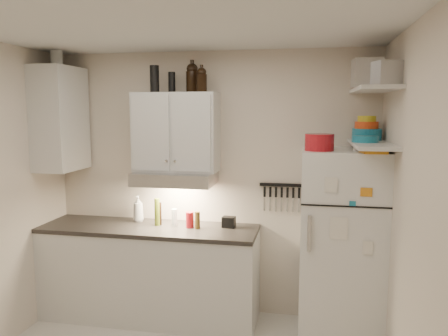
# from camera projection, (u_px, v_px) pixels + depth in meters

# --- Properties ---
(ceiling) EXTENTS (3.20, 3.00, 0.02)m
(ceiling) POSITION_uv_depth(u_px,v_px,m) (157.00, 17.00, 2.72)
(ceiling) COLOR silver
(ceiling) RESTS_ON ground
(back_wall) EXTENTS (3.20, 0.02, 2.60)m
(back_wall) POSITION_uv_depth(u_px,v_px,m) (211.00, 184.00, 4.36)
(back_wall) COLOR beige
(back_wall) RESTS_ON ground
(right_wall) EXTENTS (0.02, 3.00, 2.60)m
(right_wall) POSITION_uv_depth(u_px,v_px,m) (420.00, 235.00, 2.59)
(right_wall) COLOR beige
(right_wall) RESTS_ON ground
(base_cabinet) EXTENTS (2.10, 0.60, 0.88)m
(base_cabinet) POSITION_uv_depth(u_px,v_px,m) (150.00, 274.00, 4.28)
(base_cabinet) COLOR silver
(base_cabinet) RESTS_ON floor
(countertop) EXTENTS (2.10, 0.62, 0.04)m
(countertop) POSITION_uv_depth(u_px,v_px,m) (149.00, 228.00, 4.22)
(countertop) COLOR #2A2624
(countertop) RESTS_ON base_cabinet
(upper_cabinet) EXTENTS (0.80, 0.33, 0.75)m
(upper_cabinet) POSITION_uv_depth(u_px,v_px,m) (176.00, 132.00, 4.18)
(upper_cabinet) COLOR silver
(upper_cabinet) RESTS_ON back_wall
(side_cabinet) EXTENTS (0.33, 0.55, 1.00)m
(side_cabinet) POSITION_uv_depth(u_px,v_px,m) (60.00, 119.00, 4.24)
(side_cabinet) COLOR silver
(side_cabinet) RESTS_ON left_wall
(range_hood) EXTENTS (0.76, 0.46, 0.12)m
(range_hood) POSITION_uv_depth(u_px,v_px,m) (175.00, 178.00, 4.17)
(range_hood) COLOR silver
(range_hood) RESTS_ON back_wall
(fridge) EXTENTS (0.70, 0.68, 1.70)m
(fridge) POSITION_uv_depth(u_px,v_px,m) (341.00, 246.00, 3.84)
(fridge) COLOR white
(fridge) RESTS_ON floor
(shelf_hi) EXTENTS (0.30, 0.95, 0.03)m
(shelf_hi) POSITION_uv_depth(u_px,v_px,m) (374.00, 89.00, 3.49)
(shelf_hi) COLOR silver
(shelf_hi) RESTS_ON right_wall
(shelf_lo) EXTENTS (0.30, 0.95, 0.03)m
(shelf_lo) POSITION_uv_depth(u_px,v_px,m) (371.00, 144.00, 3.55)
(shelf_lo) COLOR silver
(shelf_lo) RESTS_ON right_wall
(knife_strip) EXTENTS (0.42, 0.02, 0.03)m
(knife_strip) POSITION_uv_depth(u_px,v_px,m) (281.00, 185.00, 4.20)
(knife_strip) COLOR black
(knife_strip) RESTS_ON back_wall
(dutch_oven) EXTENTS (0.28, 0.28, 0.14)m
(dutch_oven) POSITION_uv_depth(u_px,v_px,m) (319.00, 142.00, 3.63)
(dutch_oven) COLOR maroon
(dutch_oven) RESTS_ON fridge
(book_stack) EXTENTS (0.20, 0.24, 0.07)m
(book_stack) POSITION_uv_depth(u_px,v_px,m) (373.00, 148.00, 3.44)
(book_stack) COLOR orange
(book_stack) RESTS_ON fridge
(spice_jar) EXTENTS (0.06, 0.06, 0.10)m
(spice_jar) POSITION_uv_depth(u_px,v_px,m) (357.00, 145.00, 3.65)
(spice_jar) COLOR silver
(spice_jar) RESTS_ON fridge
(stock_pot) EXTENTS (0.41, 0.41, 0.22)m
(stock_pot) POSITION_uv_depth(u_px,v_px,m) (371.00, 76.00, 3.77)
(stock_pot) COLOR silver
(stock_pot) RESTS_ON shelf_hi
(tin_a) EXTENTS (0.23, 0.21, 0.21)m
(tin_a) POSITION_uv_depth(u_px,v_px,m) (367.00, 73.00, 3.36)
(tin_a) COLOR #AAAAAD
(tin_a) RESTS_ON shelf_hi
(tin_b) EXTENTS (0.22, 0.22, 0.18)m
(tin_b) POSITION_uv_depth(u_px,v_px,m) (387.00, 73.00, 3.19)
(tin_b) COLOR #AAAAAD
(tin_b) RESTS_ON shelf_hi
(bowl_teal) EXTENTS (0.25, 0.25, 0.10)m
(bowl_teal) POSITION_uv_depth(u_px,v_px,m) (367.00, 134.00, 3.81)
(bowl_teal) COLOR teal
(bowl_teal) RESTS_ON shelf_lo
(bowl_orange) EXTENTS (0.20, 0.20, 0.06)m
(bowl_orange) POSITION_uv_depth(u_px,v_px,m) (367.00, 125.00, 3.80)
(bowl_orange) COLOR #E44215
(bowl_orange) RESTS_ON bowl_teal
(bowl_yellow) EXTENTS (0.16, 0.16, 0.05)m
(bowl_yellow) POSITION_uv_depth(u_px,v_px,m) (367.00, 119.00, 3.79)
(bowl_yellow) COLOR gold
(bowl_yellow) RESTS_ON bowl_orange
(plates) EXTENTS (0.24, 0.24, 0.05)m
(plates) POSITION_uv_depth(u_px,v_px,m) (365.00, 139.00, 3.56)
(plates) COLOR teal
(plates) RESTS_ON shelf_lo
(growler_a) EXTENTS (0.15, 0.15, 0.28)m
(growler_a) POSITION_uv_depth(u_px,v_px,m) (192.00, 78.00, 4.13)
(growler_a) COLOR black
(growler_a) RESTS_ON upper_cabinet
(growler_b) EXTENTS (0.12, 0.12, 0.23)m
(growler_b) POSITION_uv_depth(u_px,v_px,m) (202.00, 80.00, 4.01)
(growler_b) COLOR black
(growler_b) RESTS_ON upper_cabinet
(thermos_a) EXTENTS (0.07, 0.07, 0.19)m
(thermos_a) POSITION_uv_depth(u_px,v_px,m) (172.00, 82.00, 4.14)
(thermos_a) COLOR black
(thermos_a) RESTS_ON upper_cabinet
(thermos_b) EXTENTS (0.10, 0.10, 0.25)m
(thermos_b) POSITION_uv_depth(u_px,v_px,m) (155.00, 79.00, 4.08)
(thermos_b) COLOR black
(thermos_b) RESTS_ON upper_cabinet
(side_jar) EXTENTS (0.12, 0.12, 0.15)m
(side_jar) POSITION_uv_depth(u_px,v_px,m) (57.00, 58.00, 4.17)
(side_jar) COLOR silver
(side_jar) RESTS_ON side_cabinet
(soap_bottle) EXTENTS (0.12, 0.12, 0.30)m
(soap_bottle) POSITION_uv_depth(u_px,v_px,m) (138.00, 207.00, 4.38)
(soap_bottle) COLOR silver
(soap_bottle) RESTS_ON countertop
(pepper_mill) EXTENTS (0.06, 0.06, 0.16)m
(pepper_mill) POSITION_uv_depth(u_px,v_px,m) (197.00, 220.00, 4.13)
(pepper_mill) COLOR brown
(pepper_mill) RESTS_ON countertop
(oil_bottle) EXTENTS (0.06, 0.06, 0.27)m
(oil_bottle) POSITION_uv_depth(u_px,v_px,m) (157.00, 212.00, 4.23)
(oil_bottle) COLOR #4B5A16
(oil_bottle) RESTS_ON countertop
(vinegar_bottle) EXTENTS (0.05, 0.05, 0.22)m
(vinegar_bottle) POSITION_uv_depth(u_px,v_px,m) (159.00, 214.00, 4.26)
(vinegar_bottle) COLOR black
(vinegar_bottle) RESTS_ON countertop
(clear_bottle) EXTENTS (0.07, 0.07, 0.16)m
(clear_bottle) POSITION_uv_depth(u_px,v_px,m) (174.00, 217.00, 4.24)
(clear_bottle) COLOR silver
(clear_bottle) RESTS_ON countertop
(red_jar) EXTENTS (0.09, 0.09, 0.15)m
(red_jar) POSITION_uv_depth(u_px,v_px,m) (190.00, 220.00, 4.16)
(red_jar) COLOR maroon
(red_jar) RESTS_ON countertop
(caddy) EXTENTS (0.13, 0.10, 0.10)m
(caddy) POSITION_uv_depth(u_px,v_px,m) (229.00, 222.00, 4.17)
(caddy) COLOR black
(caddy) RESTS_ON countertop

